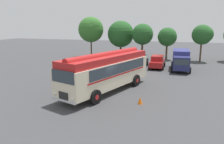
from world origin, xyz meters
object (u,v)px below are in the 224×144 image
(vintage_bus, at_px, (107,70))
(box_van, at_px, (181,59))
(car_near_left, at_px, (119,60))
(car_mid_left, at_px, (138,61))
(car_mid_right, at_px, (157,62))
(traffic_cone, at_px, (140,100))

(vintage_bus, height_order, box_van, vintage_bus)
(car_near_left, relative_size, car_mid_left, 0.99)
(vintage_bus, height_order, car_near_left, vintage_bus)
(car_mid_right, bearing_deg, box_van, -5.85)
(vintage_bus, height_order, car_mid_left, vintage_bus)
(car_mid_left, xyz_separation_m, box_van, (5.54, -0.15, 0.52))
(car_mid_left, height_order, traffic_cone, car_mid_left)
(vintage_bus, xyz_separation_m, car_near_left, (-2.32, 12.20, -1.05))
(car_mid_right, xyz_separation_m, box_van, (3.00, -0.31, 0.52))
(vintage_bus, bearing_deg, car_mid_left, 87.17)
(car_near_left, distance_m, box_van, 8.48)
(box_van, bearing_deg, car_mid_right, 174.15)
(traffic_cone, bearing_deg, car_near_left, 111.46)
(vintage_bus, xyz_separation_m, car_mid_left, (0.58, 11.81, -1.05))
(car_mid_left, bearing_deg, traffic_cone, -78.79)
(vintage_bus, relative_size, car_mid_right, 2.46)
(traffic_cone, bearing_deg, box_van, 78.92)
(car_mid_left, height_order, car_mid_right, same)
(box_van, xyz_separation_m, traffic_cone, (-2.74, -13.99, -1.09))
(vintage_bus, distance_m, car_near_left, 12.47)
(car_mid_left, xyz_separation_m, traffic_cone, (2.80, -14.14, -0.57))
(box_van, bearing_deg, car_near_left, 176.33)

